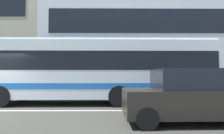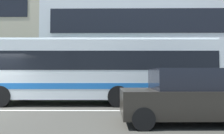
{
  "view_description": "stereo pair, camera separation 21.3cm",
  "coord_description": "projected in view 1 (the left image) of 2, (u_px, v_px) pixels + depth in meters",
  "views": [
    {
      "loc": [
        5.24,
        -8.5,
        1.52
      ],
      "look_at": [
        5.34,
        2.45,
        1.93
      ],
      "focal_mm": 32.17,
      "sensor_mm": 36.0,
      "label": 1
    },
    {
      "loc": [
        5.46,
        -8.5,
        1.52
      ],
      "look_at": [
        5.34,
        2.45,
        1.93
      ],
      "focal_mm": 32.17,
      "sensor_mm": 36.0,
      "label": 2
    }
  ],
  "objects": [
    {
      "name": "sedan_oncoming",
      "position": [
        194.0,
        97.0,
        6.39
      ],
      "size": [
        4.63,
        2.0,
        1.71
      ],
      "color": "black",
      "rests_on": "ground_plane"
    },
    {
      "name": "transit_bus",
      "position": [
        104.0,
        69.0,
        10.61
      ],
      "size": [
        11.61,
        2.78,
        3.3
      ],
      "color": "silver",
      "rests_on": "ground_plane"
    },
    {
      "name": "hedge_row_far",
      "position": [
        14.0,
        90.0,
        13.87
      ],
      "size": [
        20.59,
        1.1,
        0.87
      ],
      "primitive_type": "cube",
      "color": "#174A17",
      "rests_on": "ground_plane"
    },
    {
      "name": "apartment_block_right",
      "position": [
        165.0,
        40.0,
        21.49
      ],
      "size": [
        24.2,
        9.05,
        10.48
      ],
      "color": "silver",
      "rests_on": "ground_plane"
    }
  ]
}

